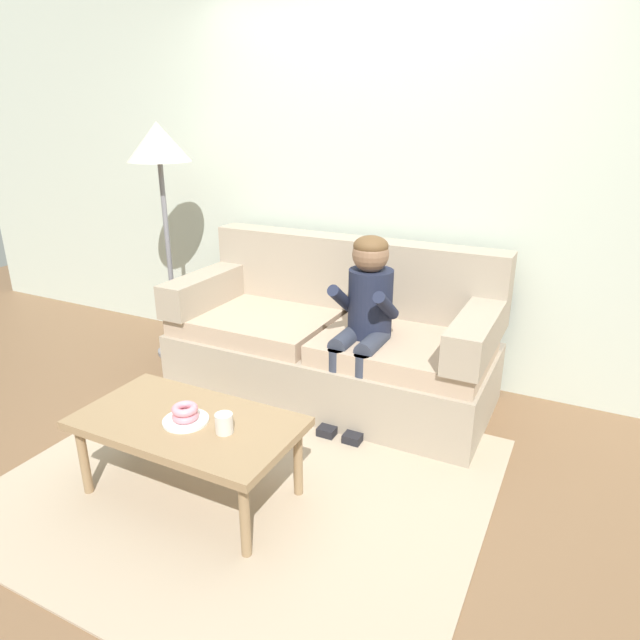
# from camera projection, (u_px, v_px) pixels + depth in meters

# --- Properties ---
(ground) EXTENTS (10.00, 10.00, 0.00)m
(ground) POSITION_uv_depth(u_px,v_px,m) (274.00, 457.00, 3.01)
(ground) COLOR brown
(wall_back) EXTENTS (8.00, 0.10, 2.80)m
(wall_back) POSITION_uv_depth(u_px,v_px,m) (377.00, 168.00, 3.69)
(wall_back) COLOR beige
(wall_back) RESTS_ON ground
(area_rug) EXTENTS (2.28, 1.96, 0.01)m
(area_rug) POSITION_uv_depth(u_px,v_px,m) (248.00, 482.00, 2.80)
(area_rug) COLOR tan
(area_rug) RESTS_ON ground
(couch) EXTENTS (2.04, 0.90, 0.97)m
(couch) POSITION_uv_depth(u_px,v_px,m) (333.00, 342.00, 3.62)
(couch) COLOR tan
(couch) RESTS_ON ground
(coffee_table) EXTENTS (1.04, 0.57, 0.42)m
(coffee_table) POSITION_uv_depth(u_px,v_px,m) (188.00, 428.00, 2.59)
(coffee_table) COLOR #937551
(coffee_table) RESTS_ON ground
(person_child) EXTENTS (0.34, 0.58, 1.10)m
(person_child) POSITION_uv_depth(u_px,v_px,m) (365.00, 312.00, 3.21)
(person_child) COLOR #1E2338
(person_child) RESTS_ON ground
(plate) EXTENTS (0.21, 0.21, 0.01)m
(plate) POSITION_uv_depth(u_px,v_px,m) (186.00, 421.00, 2.55)
(plate) COLOR white
(plate) RESTS_ON coffee_table
(donut) EXTENTS (0.15, 0.15, 0.04)m
(donut) POSITION_uv_depth(u_px,v_px,m) (185.00, 416.00, 2.54)
(donut) COLOR pink
(donut) RESTS_ON plate
(donut_second) EXTENTS (0.12, 0.12, 0.04)m
(donut_second) POSITION_uv_depth(u_px,v_px,m) (185.00, 409.00, 2.53)
(donut_second) COLOR pink
(donut_second) RESTS_ON donut
(mug) EXTENTS (0.08, 0.08, 0.09)m
(mug) POSITION_uv_depth(u_px,v_px,m) (224.00, 423.00, 2.45)
(mug) COLOR silver
(mug) RESTS_ON coffee_table
(toy_controller) EXTENTS (0.23, 0.09, 0.05)m
(toy_controller) POSITION_uv_depth(u_px,v_px,m) (193.00, 419.00, 3.34)
(toy_controller) COLOR gold
(toy_controller) RESTS_ON ground
(floor_lamp) EXTENTS (0.44, 0.44, 1.69)m
(floor_lamp) POSITION_uv_depth(u_px,v_px,m) (159.00, 158.00, 3.82)
(floor_lamp) COLOR slate
(floor_lamp) RESTS_ON ground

